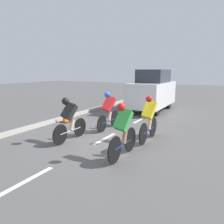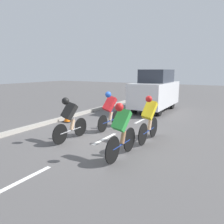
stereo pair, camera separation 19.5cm
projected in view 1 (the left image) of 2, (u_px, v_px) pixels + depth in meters
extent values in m
plane|color=#565454|center=(109.00, 136.00, 7.61)|extent=(60.00, 60.00, 0.00)
cube|color=white|center=(27.00, 180.00, 4.58)|extent=(0.12, 1.40, 0.01)
cube|color=white|center=(105.00, 139.00, 7.34)|extent=(0.12, 1.40, 0.01)
cube|color=white|center=(139.00, 120.00, 10.10)|extent=(0.12, 1.40, 0.01)
cube|color=#A8A399|center=(36.00, 126.00, 8.83)|extent=(0.20, 23.56, 0.14)
cylinder|color=black|center=(115.00, 118.00, 8.96)|extent=(0.03, 0.65, 0.65)
cylinder|color=black|center=(102.00, 124.00, 8.09)|extent=(0.03, 0.65, 0.65)
cylinder|color=navy|center=(109.00, 121.00, 8.53)|extent=(0.04, 1.01, 0.04)
cylinder|color=navy|center=(111.00, 115.00, 8.64)|extent=(0.04, 0.04, 0.42)
cylinder|color=green|center=(109.00, 118.00, 8.55)|extent=(0.07, 0.07, 0.16)
cylinder|color=beige|center=(110.00, 116.00, 8.56)|extent=(0.12, 0.23, 0.36)
cube|color=red|center=(109.00, 104.00, 8.28)|extent=(0.44, 0.49, 0.64)
sphere|color=blue|center=(107.00, 95.00, 7.99)|extent=(0.22, 0.22, 0.22)
cylinder|color=black|center=(153.00, 127.00, 7.54)|extent=(0.03, 0.69, 0.69)
cylinder|color=black|center=(143.00, 134.00, 6.71)|extent=(0.03, 0.69, 0.69)
cylinder|color=navy|center=(148.00, 130.00, 7.13)|extent=(0.04, 0.97, 0.04)
cylinder|color=navy|center=(150.00, 123.00, 7.23)|extent=(0.04, 0.04, 0.42)
cylinder|color=yellow|center=(149.00, 127.00, 7.15)|extent=(0.07, 0.07, 0.16)
cylinder|color=#DBAD84|center=(149.00, 124.00, 7.16)|extent=(0.12, 0.23, 0.36)
cube|color=yellow|center=(150.00, 110.00, 6.89)|extent=(0.41, 0.49, 0.63)
sphere|color=red|center=(149.00, 99.00, 6.60)|extent=(0.20, 0.20, 0.20)
cylinder|color=black|center=(130.00, 139.00, 6.19)|extent=(0.03, 0.69, 0.69)
cylinder|color=black|center=(115.00, 150.00, 5.36)|extent=(0.03, 0.69, 0.69)
cylinder|color=navy|center=(123.00, 144.00, 5.77)|extent=(0.04, 0.96, 0.04)
cylinder|color=navy|center=(126.00, 135.00, 5.88)|extent=(0.04, 0.04, 0.42)
cylinder|color=green|center=(124.00, 140.00, 5.80)|extent=(0.07, 0.07, 0.16)
cylinder|color=#9E704C|center=(124.00, 137.00, 5.80)|extent=(0.12, 0.23, 0.36)
cube|color=green|center=(123.00, 120.00, 5.54)|extent=(0.41, 0.48, 0.61)
sphere|color=red|center=(121.00, 107.00, 5.26)|extent=(0.21, 0.21, 0.21)
cylinder|color=black|center=(80.00, 127.00, 7.59)|extent=(0.03, 0.65, 0.65)
cylinder|color=black|center=(60.00, 135.00, 6.72)|extent=(0.03, 0.65, 0.65)
cylinder|color=#B7B7BC|center=(71.00, 131.00, 7.15)|extent=(0.04, 1.02, 0.04)
cylinder|color=#B7B7BC|center=(74.00, 123.00, 7.27)|extent=(0.04, 0.04, 0.42)
cylinder|color=#1999D8|center=(72.00, 127.00, 7.18)|extent=(0.07, 0.07, 0.16)
cylinder|color=#DBAD84|center=(72.00, 125.00, 7.19)|extent=(0.12, 0.23, 0.36)
cube|color=black|center=(69.00, 111.00, 6.92)|extent=(0.42, 0.46, 0.59)
sphere|color=black|center=(65.00, 101.00, 6.63)|extent=(0.23, 0.23, 0.23)
cylinder|color=black|center=(157.00, 109.00, 11.03)|extent=(0.14, 0.64, 0.64)
cylinder|color=black|center=(132.00, 107.00, 11.66)|extent=(0.14, 0.64, 0.64)
cylinder|color=black|center=(169.00, 103.00, 13.14)|extent=(0.14, 0.64, 0.64)
cylinder|color=black|center=(147.00, 102.00, 13.77)|extent=(0.14, 0.64, 0.64)
cube|color=silver|center=(152.00, 94.00, 12.28)|extent=(1.70, 3.94, 1.28)
cube|color=#2D333D|center=(154.00, 76.00, 12.26)|extent=(1.39, 2.17, 0.71)
cube|color=black|center=(65.00, 122.00, 9.69)|extent=(0.36, 0.36, 0.03)
cone|color=orange|center=(65.00, 116.00, 9.65)|extent=(0.28, 0.28, 0.46)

